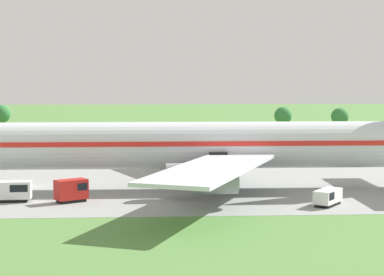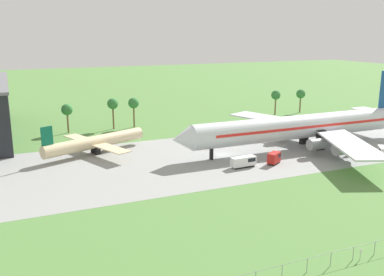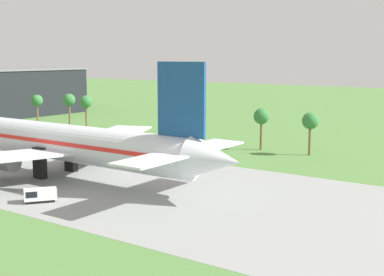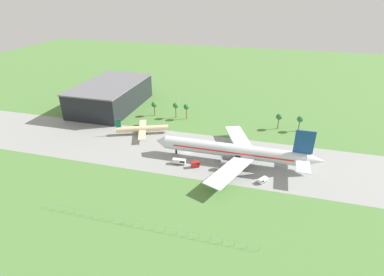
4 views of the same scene
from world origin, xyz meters
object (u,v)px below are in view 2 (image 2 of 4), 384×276
at_px(regional_aircraft, 95,142).
at_px(catering_van, 244,162).
at_px(jet_airliner, 308,126).
at_px(no_stopping_sign, 361,253).
at_px(baggage_tug, 274,158).
at_px(fuel_truck, 383,150).

xyz_separation_m(regional_aircraft, catering_van, (30.33, -25.82, -1.71)).
bearing_deg(jet_airliner, catering_van, -161.02).
bearing_deg(no_stopping_sign, catering_van, 81.63).
relative_size(baggage_tug, fuel_truck, 0.88).
xyz_separation_m(jet_airliner, catering_van, (-25.35, -8.72, -4.68)).
xyz_separation_m(catering_van, no_stopping_sign, (-6.44, -43.77, -0.34)).
relative_size(regional_aircraft, baggage_tug, 6.58).
xyz_separation_m(fuel_truck, catering_van, (-39.15, 4.98, 0.30)).
bearing_deg(catering_van, fuel_truck, -7.24).
height_order(jet_airliner, fuel_truck, jet_airliner).
distance_m(baggage_tug, fuel_truck, 31.39).
distance_m(regional_aircraft, baggage_tug, 46.65).
bearing_deg(fuel_truck, jet_airliner, 135.22).
distance_m(jet_airliner, baggage_tug, 20.18).
height_order(regional_aircraft, catering_van, regional_aircraft).
bearing_deg(fuel_truck, baggage_tug, 172.06).
bearing_deg(no_stopping_sign, baggage_tug, 71.41).
distance_m(baggage_tug, no_stopping_sign, 45.50).
distance_m(regional_aircraft, no_stopping_sign, 73.60).
height_order(jet_airliner, no_stopping_sign, jet_airliner).
xyz_separation_m(regional_aircraft, fuel_truck, (69.48, -30.79, -2.01)).
bearing_deg(baggage_tug, catering_van, 175.43).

